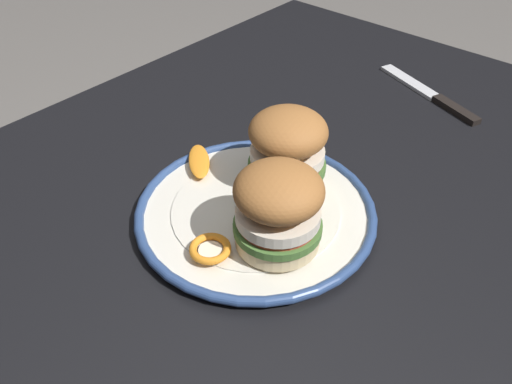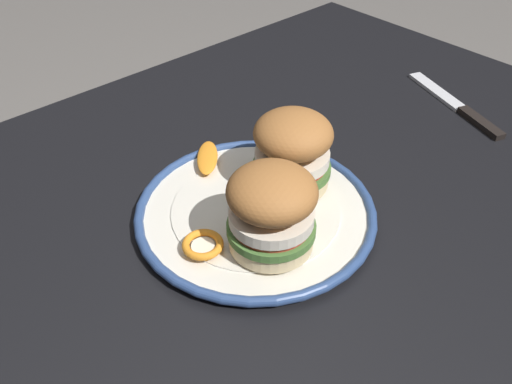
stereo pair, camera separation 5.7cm
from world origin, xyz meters
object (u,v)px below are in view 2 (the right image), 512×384
Objects in this scene: dining_table at (268,281)px; table_knife at (460,108)px; dinner_plate at (256,211)px; sandwich_half_right at (272,209)px; sandwich_half_left at (292,150)px.

table_knife reaches higher than dining_table.
sandwich_half_right reaches higher than dinner_plate.
dinner_plate is 2.20× the size of sandwich_half_left.
dining_table is 0.43m from table_knife.
dining_table is 5.92× the size of table_knife.
dinner_plate is at bearing -91.78° from dining_table.
sandwich_half_left is at bearing -146.67° from sandwich_half_right.
table_knife is (-0.35, 0.04, -0.07)m from sandwich_half_left.
dining_table is at bearing -0.89° from table_knife.
dining_table is 0.17m from sandwich_half_right.
dinner_plate is 0.09m from sandwich_half_right.
dinner_plate is at bearing -4.31° from table_knife.
table_knife is (-0.45, -0.03, -0.07)m from sandwich_half_right.
dinner_plate is 0.09m from sandwich_half_left.
sandwich_half_right is at bearing 48.36° from dining_table.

